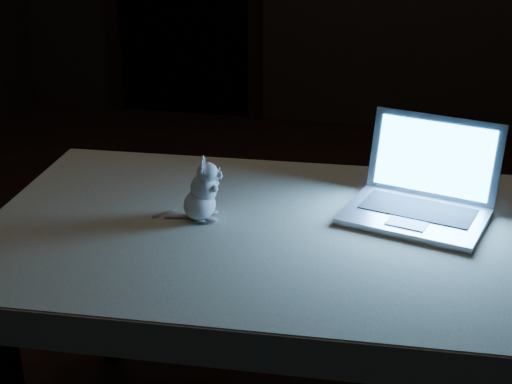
# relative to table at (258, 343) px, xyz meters

# --- Properties ---
(floor) EXTENTS (5.00, 5.00, 0.00)m
(floor) POSITION_rel_table_xyz_m (-0.10, 0.55, -0.35)
(floor) COLOR black
(floor) RESTS_ON ground
(table) EXTENTS (1.36, 0.92, 0.70)m
(table) POSITION_rel_table_xyz_m (0.00, 0.00, 0.00)
(table) COLOR black
(table) RESTS_ON floor
(tablecloth) EXTENTS (1.54, 1.16, 0.09)m
(tablecloth) POSITION_rel_table_xyz_m (0.01, 0.04, 0.31)
(tablecloth) COLOR beige
(tablecloth) RESTS_ON table
(laptop) EXTENTS (0.42, 0.39, 0.24)m
(laptop) POSITION_rel_table_xyz_m (0.39, 0.13, 0.48)
(laptop) COLOR #B3B2B8
(laptop) RESTS_ON tablecloth
(plush_mouse) EXTENTS (0.12, 0.12, 0.17)m
(plush_mouse) POSITION_rel_table_xyz_m (-0.16, 0.01, 0.44)
(plush_mouse) COLOR silver
(plush_mouse) RESTS_ON tablecloth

